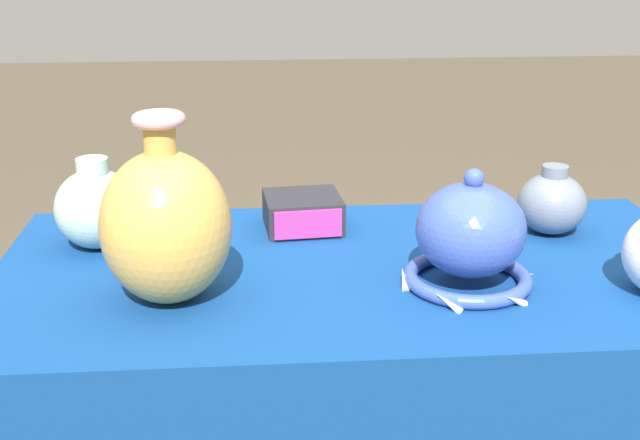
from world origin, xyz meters
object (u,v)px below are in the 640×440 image
object	(u,v)px
vase_tall_bulbous	(166,225)
mosaic_tile_box	(303,212)
jar_round_celadon	(96,208)
vase_dome_bell	(470,238)
jar_round_slate	(552,203)

from	to	relation	value
vase_tall_bulbous	mosaic_tile_box	world-z (taller)	vase_tall_bulbous
mosaic_tile_box	vase_tall_bulbous	bearing A→B (deg)	-131.99
mosaic_tile_box	jar_round_celadon	world-z (taller)	jar_round_celadon
vase_tall_bulbous	vase_dome_bell	distance (m)	0.45
vase_tall_bulbous	mosaic_tile_box	xyz separation A→B (m)	(0.21, 0.28, -0.08)
vase_tall_bulbous	jar_round_slate	xyz separation A→B (m)	(0.65, 0.22, -0.06)
mosaic_tile_box	jar_round_slate	size ratio (longest dim) A/B	1.17
vase_tall_bulbous	jar_round_celadon	world-z (taller)	vase_tall_bulbous
vase_tall_bulbous	jar_round_slate	size ratio (longest dim) A/B	2.24
mosaic_tile_box	jar_round_celadon	size ratio (longest dim) A/B	0.93
vase_dome_bell	jar_round_slate	xyz separation A→B (m)	(0.20, 0.21, -0.02)
vase_tall_bulbous	jar_round_slate	distance (m)	0.68
vase_tall_bulbous	mosaic_tile_box	bearing A→B (deg)	52.97
vase_dome_bell	jar_round_celadon	xyz separation A→B (m)	(-0.58, 0.20, -0.01)
vase_tall_bulbous	mosaic_tile_box	size ratio (longest dim) A/B	1.92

